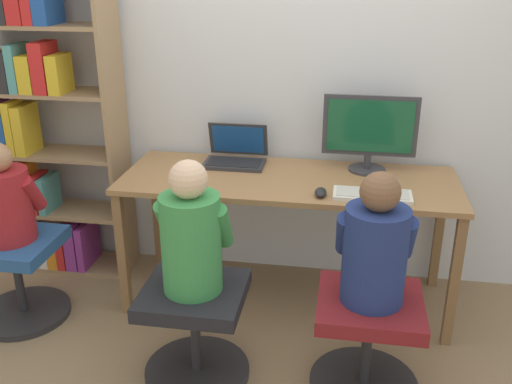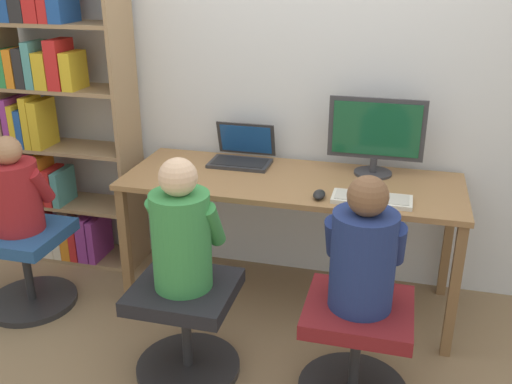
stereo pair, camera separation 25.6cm
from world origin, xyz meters
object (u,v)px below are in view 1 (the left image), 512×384
object	(u,v)px
office_chair_left	(367,338)
person_near_shelf	(5,200)
person_at_monitor	(375,247)
bookshelf	(37,126)
laptop	(235,155)
office_chair_side	(17,272)
desktop_monitor	(370,133)
keyboard	(372,195)
office_chair_right	(195,326)
person_at_laptop	(191,235)

from	to	relation	value
office_chair_left	person_near_shelf	distance (m)	1.98
person_at_monitor	office_chair_left	bearing A→B (deg)	-90.00
bookshelf	person_near_shelf	size ratio (longest dim) A/B	3.57
laptop	office_chair_left	world-z (taller)	laptop
office_chair_side	person_at_monitor	bearing A→B (deg)	-8.22
office_chair_side	desktop_monitor	bearing A→B (deg)	18.41
laptop	keyboard	world-z (taller)	laptop
desktop_monitor	office_chair_right	size ratio (longest dim) A/B	1.02
bookshelf	person_at_monitor	bearing A→B (deg)	-23.23
desktop_monitor	person_near_shelf	bearing A→B (deg)	-161.70
keyboard	bookshelf	world-z (taller)	bookshelf
office_chair_right	keyboard	bearing A→B (deg)	34.49
desktop_monitor	laptop	bearing A→B (deg)	179.79
desktop_monitor	office_chair_side	size ratio (longest dim) A/B	1.02
desktop_monitor	person_near_shelf	xyz separation A→B (m)	(-1.89, -0.62, -0.28)
person_at_laptop	office_chair_side	world-z (taller)	person_at_laptop
desktop_monitor	keyboard	xyz separation A→B (m)	(0.02, -0.40, -0.21)
office_chair_right	office_chair_left	bearing A→B (deg)	2.88
person_at_monitor	office_chair_side	xyz separation A→B (m)	(-1.91, 0.28, -0.47)
desktop_monitor	office_chair_right	distance (m)	1.42
laptop	person_at_monitor	bearing A→B (deg)	-48.78
desktop_monitor	bookshelf	xyz separation A→B (m)	(-1.99, -0.04, -0.04)
office_chair_right	desktop_monitor	bearing A→B (deg)	50.63
office_chair_left	office_chair_right	xyz separation A→B (m)	(-0.81, -0.04, 0.00)
keyboard	person_near_shelf	size ratio (longest dim) A/B	0.73
desktop_monitor	office_chair_side	distance (m)	2.11
office_chair_right	person_near_shelf	bearing A→B (deg)	163.63
bookshelf	office_chair_side	distance (m)	0.90
office_chair_right	person_at_laptop	world-z (taller)	person_at_laptop
person_at_laptop	office_chair_side	xyz separation A→B (m)	(-1.11, 0.32, -0.48)
office_chair_left	bookshelf	distance (m)	2.30
person_at_monitor	bookshelf	xyz separation A→B (m)	(-2.02, 0.86, 0.20)
keyboard	person_at_laptop	distance (m)	0.97
person_at_laptop	keyboard	bearing A→B (deg)	34.27
person_at_monitor	office_chair_side	distance (m)	1.99
office_chair_left	office_chair_side	distance (m)	1.93
office_chair_right	person_at_monitor	world-z (taller)	person_at_monitor
bookshelf	person_near_shelf	world-z (taller)	bookshelf
bookshelf	office_chair_side	size ratio (longest dim) A/B	3.78
office_chair_left	office_chair_right	size ratio (longest dim) A/B	1.00
office_chair_left	desktop_monitor	bearing A→B (deg)	91.68
office_chair_left	person_at_laptop	bearing A→B (deg)	-177.45
bookshelf	person_near_shelf	bearing A→B (deg)	-80.13
office_chair_left	office_chair_right	distance (m)	0.81
office_chair_left	bookshelf	bearing A→B (deg)	156.67
desktop_monitor	laptop	size ratio (longest dim) A/B	1.48
laptop	bookshelf	size ratio (longest dim) A/B	0.18
person_at_laptop	bookshelf	xyz separation A→B (m)	(-1.21, 0.91, 0.19)
desktop_monitor	person_at_laptop	xyz separation A→B (m)	(-0.78, -0.94, -0.24)
laptop	person_near_shelf	size ratio (longest dim) A/B	0.65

